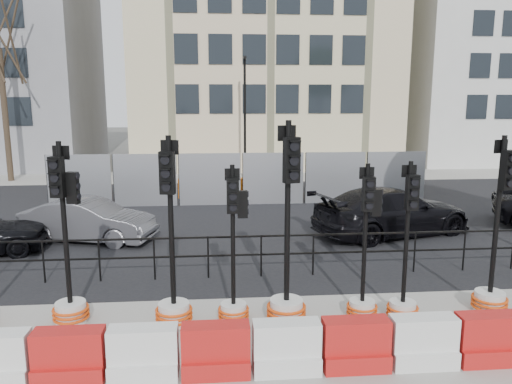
{
  "coord_description": "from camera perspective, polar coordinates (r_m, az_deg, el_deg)",
  "views": [
    {
      "loc": [
        -1.03,
        -9.6,
        4.07
      ],
      "look_at": [
        0.03,
        3.0,
        1.65
      ],
      "focal_mm": 35.0,
      "sensor_mm": 36.0,
      "label": 1
    }
  ],
  "objects": [
    {
      "name": "ground",
      "position": [
        10.48,
        1.22,
        -12.02
      ],
      "size": [
        120.0,
        120.0,
        0.0
      ],
      "primitive_type": "plane",
      "color": "#51514C",
      "rests_on": "ground"
    },
    {
      "name": "sidewalk_near",
      "position": [
        7.82,
        3.69,
        -20.47
      ],
      "size": [
        40.0,
        6.0,
        0.02
      ],
      "primitive_type": "cube",
      "color": "gray",
      "rests_on": "ground"
    },
    {
      "name": "road",
      "position": [
        17.12,
        -1.24,
        -2.88
      ],
      "size": [
        40.0,
        14.0,
        0.03
      ],
      "primitive_type": "cube",
      "color": "black",
      "rests_on": "ground"
    },
    {
      "name": "sidewalk_far",
      "position": [
        25.94,
        -2.5,
        1.81
      ],
      "size": [
        40.0,
        4.0,
        0.02
      ],
      "primitive_type": "cube",
      "color": "gray",
      "rests_on": "ground"
    },
    {
      "name": "building_cream",
      "position": [
        32.12,
        0.68,
        19.65
      ],
      "size": [
        15.0,
        10.06,
        18.0
      ],
      "color": "beige",
      "rests_on": "ground"
    },
    {
      "name": "building_white",
      "position": [
        36.59,
        25.79,
        15.95
      ],
      "size": [
        12.0,
        9.06,
        16.0
      ],
      "color": "silver",
      "rests_on": "ground"
    },
    {
      "name": "kerb_railing",
      "position": [
        11.37,
        0.6,
        -6.49
      ],
      "size": [
        18.0,
        0.04,
        1.0
      ],
      "color": "black",
      "rests_on": "ground"
    },
    {
      "name": "heras_fencing",
      "position": [
        19.61,
        -3.18,
        0.96
      ],
      "size": [
        14.33,
        1.72,
        2.0
      ],
      "color": "#97999F",
      "rests_on": "ground"
    },
    {
      "name": "lamp_post_far",
      "position": [
        24.65,
        -1.28,
        8.85
      ],
      "size": [
        0.12,
        0.56,
        6.0
      ],
      "color": "black",
      "rests_on": "ground"
    },
    {
      "name": "barrier_row",
      "position": [
        7.82,
        3.49,
        -17.49
      ],
      "size": [
        15.7,
        0.5,
        0.8
      ],
      "color": "red",
      "rests_on": "ground"
    },
    {
      "name": "traffic_signal_b",
      "position": [
        9.71,
        -20.6,
        -9.62
      ],
      "size": [
        0.66,
        0.66,
        3.33
      ],
      "rotation": [
        0.0,
        0.0,
        -0.23
      ],
      "color": "silver",
      "rests_on": "ground"
    },
    {
      "name": "traffic_signal_c",
      "position": [
        9.2,
        -9.47,
        -10.76
      ],
      "size": [
        0.68,
        0.68,
        3.43
      ],
      "rotation": [
        0.0,
        0.0,
        -0.2
      ],
      "color": "silver",
      "rests_on": "ground"
    },
    {
      "name": "traffic_signal_d",
      "position": [
        9.22,
        -2.54,
        -10.67
      ],
      "size": [
        0.57,
        0.57,
        2.91
      ],
      "rotation": [
        0.0,
        0.0,
        0.01
      ],
      "color": "silver",
      "rests_on": "ground"
    },
    {
      "name": "traffic_signal_e",
      "position": [
        9.16,
        3.57,
        -10.38
      ],
      "size": [
        0.72,
        0.72,
        3.68
      ],
      "rotation": [
        0.0,
        0.0,
        0.3
      ],
      "color": "silver",
      "rests_on": "ground"
    },
    {
      "name": "traffic_signal_f",
      "position": [
        9.54,
        12.21,
        -10.15
      ],
      "size": [
        0.57,
        0.57,
        2.92
      ],
      "rotation": [
        0.0,
        0.0,
        -0.01
      ],
      "color": "silver",
      "rests_on": "ground"
    },
    {
      "name": "traffic_signal_g",
      "position": [
        9.69,
        16.55,
        -10.55
      ],
      "size": [
        0.58,
        0.58,
        2.96
      ],
      "rotation": [
        0.0,
        0.0,
        0.07
      ],
      "color": "silver",
      "rests_on": "ground"
    },
    {
      "name": "traffic_signal_h",
      "position": [
        10.58,
        25.38,
        -8.83
      ],
      "size": [
        0.67,
        0.67,
        3.39
      ],
      "rotation": [
        0.0,
        0.0,
        0.33
      ],
      "color": "silver",
      "rests_on": "ground"
    },
    {
      "name": "car_b",
      "position": [
        14.96,
        -18.57,
        -3.1
      ],
      "size": [
        3.26,
        4.42,
        1.23
      ],
      "primitive_type": "imported",
      "rotation": [
        0.0,
        0.0,
        1.3
      ],
      "color": "#4E4F54",
      "rests_on": "ground"
    },
    {
      "name": "car_c",
      "position": [
        15.39,
        15.31,
        -2.17
      ],
      "size": [
        4.83,
        6.06,
        1.42
      ],
      "primitive_type": "imported",
      "rotation": [
        0.0,
        0.0,
        1.88
      ],
      "color": "black",
      "rests_on": "ground"
    }
  ]
}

